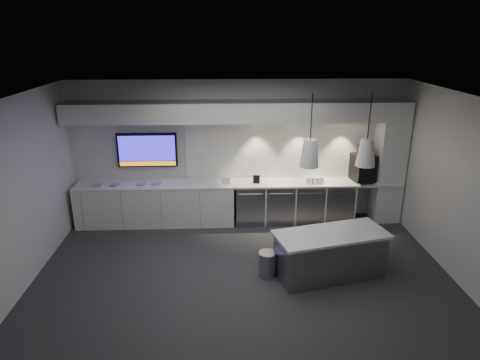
{
  "coord_description": "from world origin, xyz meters",
  "views": [
    {
      "loc": [
        -0.33,
        -6.3,
        3.92
      ],
      "look_at": [
        -0.01,
        1.1,
        1.33
      ],
      "focal_mm": 32.0,
      "sensor_mm": 36.0,
      "label": 1
    }
  ],
  "objects_px": {
    "bin": "(267,264)",
    "island": "(330,254)",
    "coffee_machine": "(363,166)",
    "wall_tv": "(147,150)"
  },
  "relations": [
    {
      "from": "island",
      "to": "bin",
      "type": "bearing_deg",
      "value": 163.94
    },
    {
      "from": "island",
      "to": "coffee_machine",
      "type": "distance_m",
      "value": 2.67
    },
    {
      "from": "island",
      "to": "coffee_machine",
      "type": "bearing_deg",
      "value": 47.98
    },
    {
      "from": "island",
      "to": "coffee_machine",
      "type": "relative_size",
      "value": 2.63
    },
    {
      "from": "coffee_machine",
      "to": "island",
      "type": "bearing_deg",
      "value": -128.1
    },
    {
      "from": "wall_tv",
      "to": "bin",
      "type": "relative_size",
      "value": 2.94
    },
    {
      "from": "bin",
      "to": "island",
      "type": "bearing_deg",
      "value": -2.16
    },
    {
      "from": "bin",
      "to": "wall_tv",
      "type": "bearing_deg",
      "value": 133.3
    },
    {
      "from": "wall_tv",
      "to": "island",
      "type": "height_order",
      "value": "wall_tv"
    },
    {
      "from": "island",
      "to": "coffee_machine",
      "type": "height_order",
      "value": "coffee_machine"
    }
  ]
}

